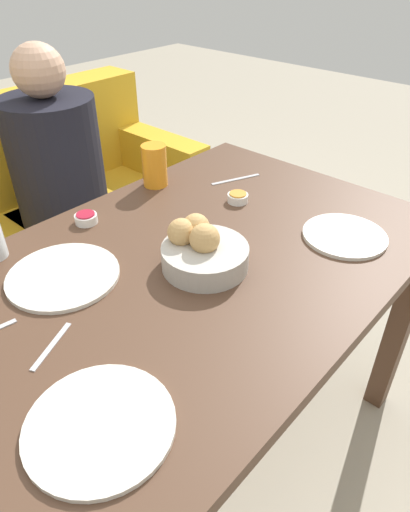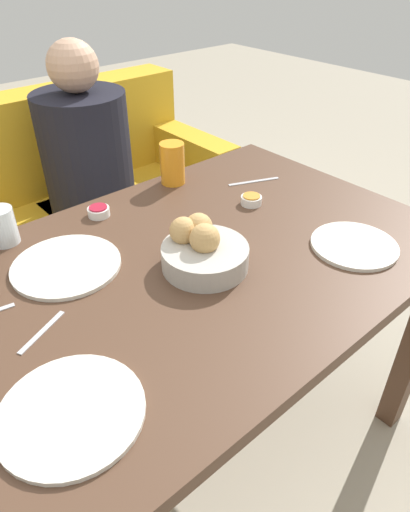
# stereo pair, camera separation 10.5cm
# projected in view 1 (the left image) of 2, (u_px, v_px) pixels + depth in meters

# --- Properties ---
(ground_plane) EXTENTS (10.00, 10.00, 0.00)m
(ground_plane) POSITION_uv_depth(u_px,v_px,m) (190.00, 449.00, 1.53)
(ground_plane) COLOR #A89E89
(dining_table) EXTENTS (1.32, 0.84, 0.77)m
(dining_table) POSITION_uv_depth(u_px,v_px,m) (185.00, 298.00, 1.15)
(dining_table) COLOR #4C3323
(dining_table) RESTS_ON ground_plane
(couch) EXTENTS (1.67, 0.70, 0.86)m
(couch) POSITION_uv_depth(u_px,v_px,m) (17.00, 242.00, 2.01)
(couch) COLOR gold
(couch) RESTS_ON ground_plane
(seated_person) EXTENTS (0.36, 0.47, 1.12)m
(seated_person) POSITION_uv_depth(u_px,v_px,m) (66.00, 207.00, 1.94)
(seated_person) COLOR #23232D
(seated_person) RESTS_ON ground_plane
(bread_basket) EXTENTS (0.20, 0.20, 0.11)m
(bread_basket) POSITION_uv_depth(u_px,v_px,m) (202.00, 250.00, 1.06)
(bread_basket) COLOR #B2ADA3
(bread_basket) RESTS_ON dining_table
(plate_near_left) EXTENTS (0.24, 0.24, 0.01)m
(plate_near_left) POSITION_uv_depth(u_px,v_px,m) (100.00, 425.00, 0.72)
(plate_near_left) COLOR silver
(plate_near_left) RESTS_ON dining_table
(plate_near_right) EXTENTS (0.21, 0.21, 0.01)m
(plate_near_right) POSITION_uv_depth(u_px,v_px,m) (345.00, 236.00, 1.17)
(plate_near_right) COLOR silver
(plate_near_right) RESTS_ON dining_table
(plate_far_center) EXTENTS (0.25, 0.25, 0.01)m
(plate_far_center) POSITION_uv_depth(u_px,v_px,m) (63.00, 276.00, 1.04)
(plate_far_center) COLOR silver
(plate_far_center) RESTS_ON dining_table
(juice_glass) EXTENTS (0.08, 0.08, 0.13)m
(juice_glass) POSITION_uv_depth(u_px,v_px,m) (155.00, 165.00, 1.39)
(juice_glass) COLOR orange
(juice_glass) RESTS_ON dining_table
(jam_bowl_berry) EXTENTS (0.06, 0.06, 0.03)m
(jam_bowl_berry) POSITION_uv_depth(u_px,v_px,m) (86.00, 218.00, 1.23)
(jam_bowl_berry) COLOR white
(jam_bowl_berry) RESTS_ON dining_table
(jam_bowl_honey) EXTENTS (0.06, 0.06, 0.03)m
(jam_bowl_honey) POSITION_uv_depth(u_px,v_px,m) (238.00, 198.00, 1.33)
(jam_bowl_honey) COLOR white
(jam_bowl_honey) RESTS_ON dining_table
(knife_silver) EXTENTS (0.16, 0.08, 0.00)m
(knife_silver) POSITION_uv_depth(u_px,v_px,m) (236.00, 179.00, 1.45)
(knife_silver) COLOR #B7B7BC
(knife_silver) RESTS_ON dining_table
(spoon_coffee) EXTENTS (0.12, 0.06, 0.00)m
(spoon_coffee) POSITION_uv_depth(u_px,v_px,m) (51.00, 345.00, 0.86)
(spoon_coffee) COLOR #B7B7BC
(spoon_coffee) RESTS_ON dining_table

